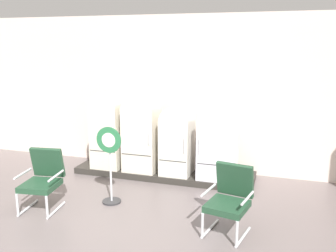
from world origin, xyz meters
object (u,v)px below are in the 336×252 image
(armchair_left, at_px, (43,178))
(armchair_right, at_px, (230,197))
(sign_stand, at_px, (110,167))
(refrigerator_1, at_px, (142,130))
(refrigerator_0, at_px, (109,127))
(refrigerator_2, at_px, (177,138))
(refrigerator_3, at_px, (218,139))

(armchair_left, distance_m, armchair_right, 3.02)
(sign_stand, bearing_deg, refrigerator_1, 89.66)
(armchair_left, bearing_deg, refrigerator_0, 83.17)
(refrigerator_1, relative_size, armchair_left, 1.62)
(armchair_left, bearing_deg, refrigerator_2, 48.65)
(refrigerator_3, distance_m, sign_stand, 2.13)
(refrigerator_1, bearing_deg, armchair_right, -41.52)
(refrigerator_3, relative_size, sign_stand, 1.09)
(refrigerator_2, height_order, armchair_right, refrigerator_2)
(refrigerator_0, relative_size, sign_stand, 1.19)
(refrigerator_3, xyz_separation_m, sign_stand, (-1.56, -1.43, -0.26))
(refrigerator_0, height_order, refrigerator_1, refrigerator_0)
(refrigerator_1, distance_m, sign_stand, 1.47)
(refrigerator_0, xyz_separation_m, refrigerator_2, (1.48, -0.01, -0.12))
(armchair_left, height_order, armchair_right, same)
(refrigerator_1, bearing_deg, refrigerator_3, -0.25)
(refrigerator_0, relative_size, refrigerator_3, 1.10)
(armchair_right, bearing_deg, armchair_left, -177.64)
(refrigerator_0, distance_m, sign_stand, 1.65)
(refrigerator_0, xyz_separation_m, refrigerator_1, (0.74, -0.01, -0.00))
(refrigerator_1, distance_m, armchair_right, 2.77)
(sign_stand, bearing_deg, refrigerator_0, 116.80)
(refrigerator_1, relative_size, refrigerator_2, 1.15)
(refrigerator_1, height_order, sign_stand, refrigerator_1)
(refrigerator_3, bearing_deg, sign_stand, -137.53)
(refrigerator_1, height_order, armchair_left, refrigerator_1)
(refrigerator_0, bearing_deg, refrigerator_3, -0.37)
(refrigerator_0, bearing_deg, armchair_left, -96.83)
(armchair_right, bearing_deg, refrigerator_0, 146.80)
(armchair_right, bearing_deg, sign_stand, 169.45)
(refrigerator_3, height_order, sign_stand, refrigerator_3)
(refrigerator_3, distance_m, armchair_left, 3.20)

